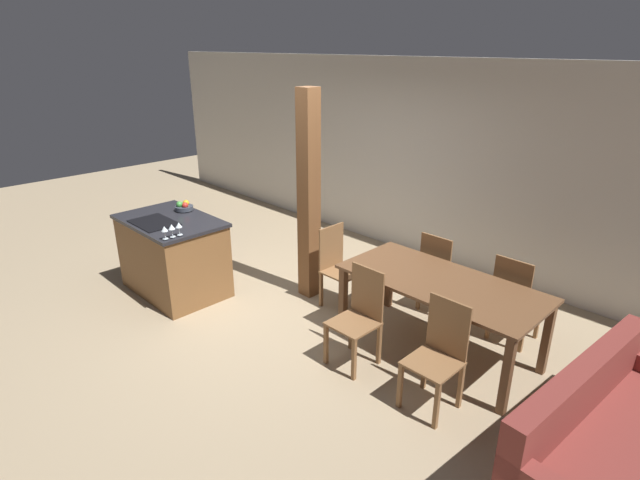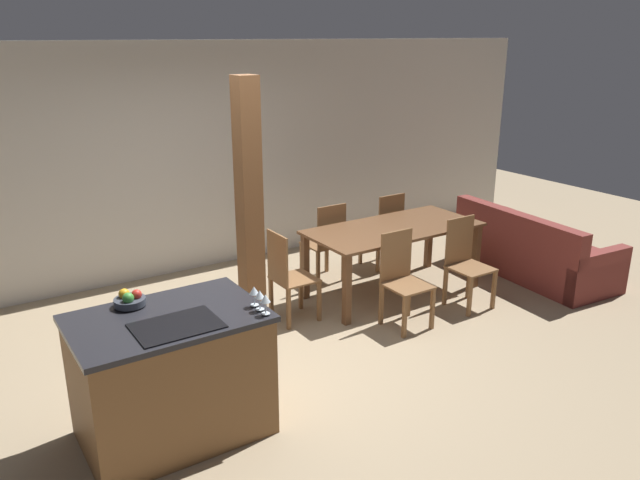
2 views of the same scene
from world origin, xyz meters
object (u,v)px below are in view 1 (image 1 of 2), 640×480
Objects in this scene: dining_chair_near_left at (359,316)px; dining_chair_far_right at (514,299)px; dining_table at (441,290)px; wine_glass_far at (179,225)px; couch at (618,450)px; wine_glass_near at (164,229)px; dining_chair_near_right at (438,354)px; timber_post at (309,198)px; dining_chair_head_end at (338,266)px; kitchen_island at (174,255)px; fruit_bowl at (184,207)px; dining_chair_far_left at (439,272)px; wine_glass_middle at (172,227)px.

dining_chair_near_left is 1.00× the size of dining_chair_far_right.
dining_chair_near_left is (-0.43, -0.68, -0.18)m from dining_table.
couch is at bearing 11.87° from wine_glass_far.
wine_glass_near is 0.15× the size of dining_chair_near_right.
dining_chair_far_right is 0.39× the size of timber_post.
dining_chair_near_right is at bearing -110.85° from dining_chair_head_end.
dining_chair_near_left is at bearing 19.22° from wine_glass_far.
dining_chair_far_right is (2.83, 2.04, -0.56)m from wine_glass_far.
wine_glass_far reaches higher than kitchen_island.
fruit_bowl is 2.75m from dining_chair_near_left.
dining_chair_far_left is at bearing 122.66° from dining_chair_near_right.
wine_glass_middle is at bearing -114.58° from timber_post.
dining_chair_far_left is (-0.43, 0.68, -0.18)m from dining_table.
dining_chair_near_left and dining_chair_far_right have the same top height.
wine_glass_far is (0.00, 0.08, 0.00)m from wine_glass_middle.
kitchen_island is at bearing 102.56° from couch.
kitchen_island is 9.12× the size of wine_glass_far.
fruit_bowl is 3.61m from dining_chair_near_right.
dining_table is 2.04× the size of dining_chair_near_right.
wine_glass_far is 2.88m from dining_chair_far_left.
wine_glass_far is at bearing -33.26° from fruit_bowl.
couch is at bearing 138.77° from dining_chair_far_right.
timber_post reaches higher than kitchen_island.
kitchen_island reaches higher than dining_table.
dining_chair_far_left is 0.87m from dining_chair_far_right.
wine_glass_middle is at bearing 47.16° from dining_chair_far_left.
dining_chair_near_right is at bearing 0.00° from dining_chair_near_left.
kitchen_island is 3.87m from dining_chair_far_right.
dining_chair_far_left is 1.68m from timber_post.
dining_chair_near_left and dining_chair_far_left have the same top height.
wine_glass_far is 0.15× the size of dining_chair_far_right.
fruit_bowl is 1.55× the size of wine_glass_near.
dining_chair_far_right is (3.57, 1.55, -0.50)m from fruit_bowl.
timber_post is at bearing 18.38° from dining_chair_far_right.
wine_glass_far is 0.06× the size of timber_post.
wine_glass_far is 2.78m from dining_table.
dining_chair_near_left is 1.00× the size of dining_chair_near_right.
couch is at bearing 152.07° from dining_chair_far_left.
timber_post is (-1.33, 0.62, 0.73)m from dining_chair_near_left.
couch is at bearing 12.97° from wine_glass_middle.
wine_glass_far reaches higher than dining_table.
wine_glass_far is 1.81m from dining_chair_head_end.
dining_chair_near_right is at bearing 13.60° from wine_glass_far.
dining_chair_near_right reaches higher than couch.
dining_chair_near_left is 1.00× the size of dining_chair_head_end.
wine_glass_middle is at bearing 90.00° from wine_glass_near.
dining_table is 0.82m from dining_chair_far_left.
fruit_bowl is at bearing 29.91° from dining_chair_far_left.
timber_post is at bearing 64.05° from wine_glass_far.
wine_glass_middle reaches higher than dining_chair_head_end.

